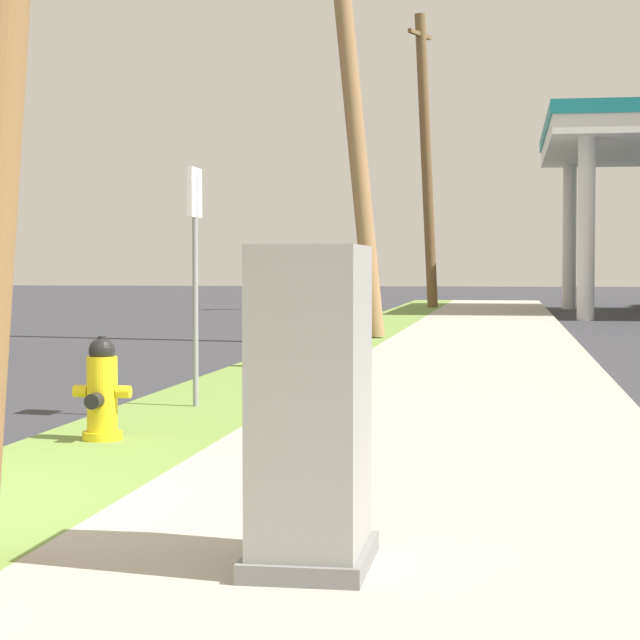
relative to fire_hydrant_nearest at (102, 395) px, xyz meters
The scene contains 8 objects.
sidewalk_slab 3.66m from the fire_hydrant_nearest, 48.07° to the right, with size 3.20×80.00×0.12m, color #A8A093.
fire_hydrant_nearest is the anchor object (origin of this frame).
fire_hydrant_second 6.40m from the fire_hydrant_nearest, 90.08° to the left, with size 0.42×0.38×0.74m.
fire_hydrant_third 14.49m from the fire_hydrant_nearest, 89.93° to the left, with size 0.42×0.37×0.74m.
utility_pole_midground 13.44m from the fire_hydrant_nearest, 89.31° to the left, with size 1.72×0.69×8.14m.
utility_pole_background 28.87m from the fire_hydrant_nearest, 89.20° to the left, with size 0.88×1.80×8.85m.
utility_cabinet 3.97m from the fire_hydrant_nearest, 58.46° to the right, with size 0.49×0.70×1.33m.
street_sign_post 2.45m from the fire_hydrant_nearest, 86.58° to the left, with size 0.05×0.36×2.12m.
Camera 1 is at (3.44, -5.54, 1.36)m, focal length 67.61 mm.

